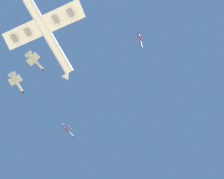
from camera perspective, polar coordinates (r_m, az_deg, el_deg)
carrier_jet at (r=153.45m, az=-18.63°, el=16.27°), size 59.07×63.02×20.45m
chase_jet_lead at (r=132.76m, az=-20.71°, el=7.46°), size 9.07×15.08×4.00m
chase_jet_left_wing at (r=179.34m, az=-12.25°, el=-11.31°), size 9.37×14.96×4.00m
chase_jet_right_wing at (r=180.92m, az=7.78°, el=13.45°), size 13.11×12.55×4.00m
chase_jet_trailing at (r=138.78m, az=-25.12°, el=1.83°), size 11.63×13.82×4.00m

